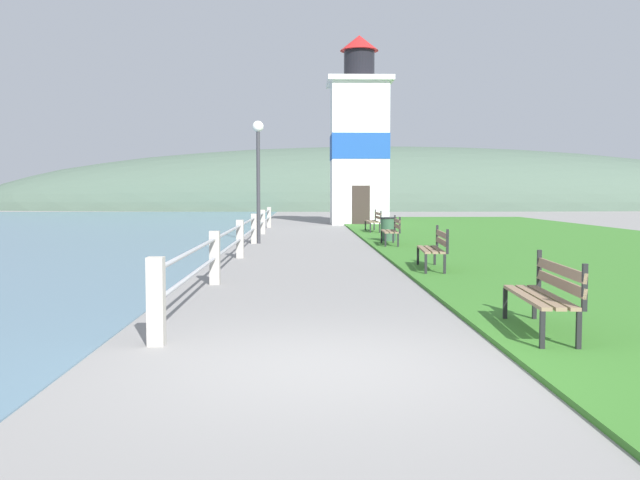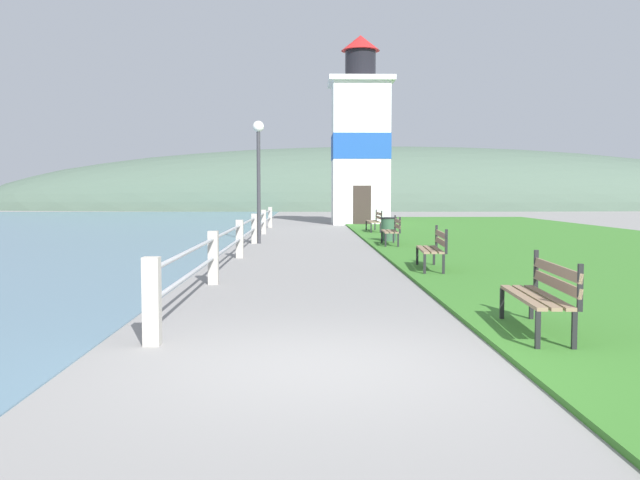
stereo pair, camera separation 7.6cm
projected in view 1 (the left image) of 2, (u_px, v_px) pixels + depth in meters
ground_plane at (323, 367)px, 6.80m from camera, size 160.00×160.00×0.00m
grass_verge at (556, 244)px, 22.70m from camera, size 12.00×47.25×0.06m
seawall_railing at (248, 230)px, 20.58m from camera, size 0.18×25.96×0.97m
park_bench_near at (546, 291)px, 8.16m from camera, size 0.59×1.82×0.94m
park_bench_midway at (435, 246)px, 14.89m from camera, size 0.60×1.82×0.94m
park_bench_far at (392, 229)px, 21.76m from camera, size 0.53×1.66×0.94m
park_bench_by_lighthouse at (374, 220)px, 29.12m from camera, size 0.51×1.92×0.94m
lighthouse at (359, 143)px, 37.11m from camera, size 3.33×3.33×9.76m
trash_bin at (388, 230)px, 23.53m from camera, size 0.54×0.54×0.84m
lamp_post at (258, 159)px, 22.98m from camera, size 0.36×0.36×3.96m
distant_hillside at (388, 209)px, 68.34m from camera, size 80.00×16.00×12.00m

